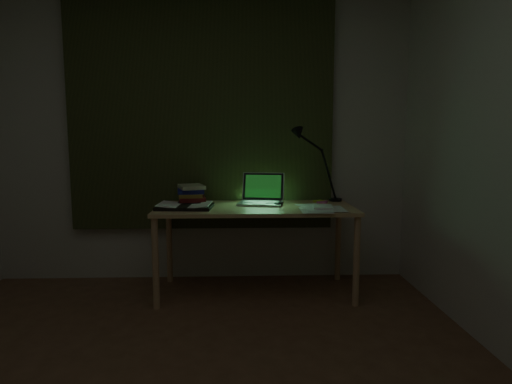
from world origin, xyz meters
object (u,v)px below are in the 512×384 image
open_textbook (185,206)px  desk_lamp (336,167)px  loose_papers (316,207)px  desk (255,250)px  book_stack (191,194)px  laptop (261,189)px

open_textbook → desk_lamp: bearing=19.1°
loose_papers → desk_lamp: size_ratio=0.58×
desk → desk_lamp: desk_lamp is taller
open_textbook → loose_papers: 0.99m
open_textbook → book_stack: (0.02, 0.21, 0.06)m
laptop → open_textbook: bearing=-153.1°
laptop → desk_lamp: (0.64, 0.17, 0.17)m
open_textbook → loose_papers: (0.99, -0.04, -0.01)m
desk → loose_papers: loose_papers is taller
laptop → desk: bearing=-103.0°
desk → desk_lamp: size_ratio=2.62×
desk → laptop: 0.48m
laptop → desk_lamp: 0.68m
book_stack → loose_papers: 1.00m
loose_papers → book_stack: bearing=165.5°
open_textbook → desk_lamp: size_ratio=0.70×
open_textbook → loose_papers: open_textbook is taller
laptop → book_stack: (-0.56, 0.04, -0.04)m
desk_lamp → desk: bearing=-152.3°
desk → book_stack: bearing=164.6°
book_stack → laptop: bearing=-4.4°
book_stack → desk_lamp: size_ratio=0.42×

